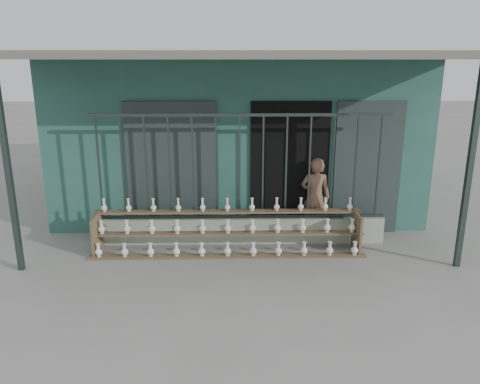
{
  "coord_description": "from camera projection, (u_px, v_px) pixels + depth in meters",
  "views": [
    {
      "loc": [
        -0.14,
        -6.35,
        3.09
      ],
      "look_at": [
        0.0,
        1.0,
        1.0
      ],
      "focal_mm": 35.0,
      "sensor_mm": 36.0,
      "label": 1
    }
  ],
  "objects": [
    {
      "name": "elderly_woman",
      "position": [
        315.0,
        197.0,
        8.34
      ],
      "size": [
        0.58,
        0.43,
        1.44
      ],
      "primitive_type": "imported",
      "rotation": [
        0.0,
        0.0,
        2.97
      ],
      "color": "brown",
      "rests_on": "ground"
    },
    {
      "name": "security_fence",
      "position": [
        240.0,
        167.0,
        7.84
      ],
      "size": [
        5.0,
        0.04,
        1.8
      ],
      "color": "#283330",
      "rests_on": "parapet_wall"
    },
    {
      "name": "ground",
      "position": [
        241.0,
        275.0,
        6.96
      ],
      "size": [
        60.0,
        60.0,
        0.0
      ],
      "primitive_type": "plane",
      "color": "slate"
    },
    {
      "name": "workshop_building",
      "position": [
        237.0,
        127.0,
        10.58
      ],
      "size": [
        7.4,
        6.6,
        3.21
      ],
      "color": "#275248",
      "rests_on": "ground"
    },
    {
      "name": "parapet_wall",
      "position": [
        240.0,
        230.0,
        8.15
      ],
      "size": [
        5.0,
        0.2,
        0.45
      ],
      "primitive_type": "cube",
      "color": "#91A089",
      "rests_on": "ground"
    },
    {
      "name": "shelf_rack",
      "position": [
        227.0,
        231.0,
        7.71
      ],
      "size": [
        4.5,
        0.68,
        0.85
      ],
      "color": "brown",
      "rests_on": "ground"
    }
  ]
}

